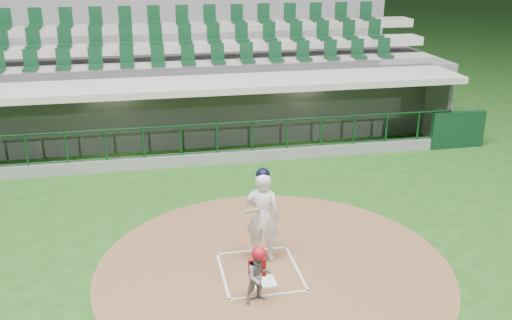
% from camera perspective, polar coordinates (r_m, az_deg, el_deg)
% --- Properties ---
extents(ground, '(120.00, 120.00, 0.00)m').
position_cam_1_polar(ground, '(11.87, 0.11, -10.38)').
color(ground, '#1B4914').
rests_on(ground, ground).
extents(dirt_circle, '(7.20, 7.20, 0.01)m').
position_cam_1_polar(dirt_circle, '(11.76, 1.76, -10.69)').
color(dirt_circle, brown).
rests_on(dirt_circle, ground).
extents(home_plate, '(0.43, 0.43, 0.02)m').
position_cam_1_polar(home_plate, '(11.28, 0.83, -12.07)').
color(home_plate, white).
rests_on(home_plate, dirt_circle).
extents(batter_box_chalk, '(1.55, 1.80, 0.01)m').
position_cam_1_polar(batter_box_chalk, '(11.61, 0.41, -11.05)').
color(batter_box_chalk, white).
rests_on(batter_box_chalk, ground).
extents(dugout_structure, '(16.40, 3.70, 3.00)m').
position_cam_1_polar(dugout_structure, '(18.67, -4.55, 4.39)').
color(dugout_structure, slate).
rests_on(dugout_structure, ground).
extents(seating_deck, '(17.00, 6.72, 5.15)m').
position_cam_1_polar(seating_deck, '(21.51, -5.75, 7.79)').
color(seating_deck, slate).
rests_on(seating_deck, ground).
extents(batter, '(0.96, 1.00, 2.01)m').
position_cam_1_polar(batter, '(11.58, 0.67, -5.53)').
color(batter, white).
rests_on(batter, dirt_circle).
extents(catcher, '(0.58, 0.50, 1.12)m').
position_cam_1_polar(catcher, '(10.47, 0.27, -11.34)').
color(catcher, gray).
rests_on(catcher, dirt_circle).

